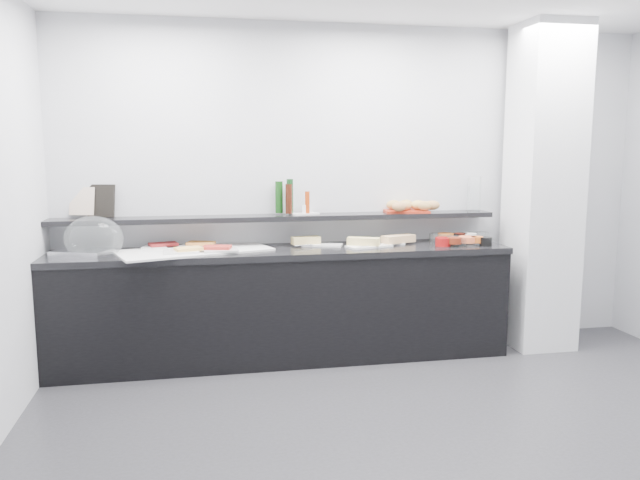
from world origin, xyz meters
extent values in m
plane|color=#2D2D30|center=(0.00, 0.00, 0.00)|extent=(5.00, 5.00, 0.00)
cube|color=#B8BAC0|center=(0.00, 2.00, 1.35)|extent=(5.00, 0.02, 2.70)
cube|color=silver|center=(1.50, 1.65, 1.35)|extent=(0.50, 0.50, 2.70)
cube|color=black|center=(-0.70, 1.70, 0.42)|extent=(3.60, 0.60, 0.85)
cube|color=black|center=(-0.70, 1.70, 0.88)|extent=(3.62, 0.62, 0.05)
cube|color=black|center=(-0.70, 1.88, 1.13)|extent=(3.60, 0.25, 0.04)
cube|color=silver|center=(-2.21, 1.70, 0.92)|extent=(0.46, 0.38, 0.04)
ellipsoid|color=silver|center=(-2.12, 1.67, 1.03)|extent=(0.50, 0.39, 0.34)
cube|color=silver|center=(-1.39, 1.71, 0.91)|extent=(1.25, 0.87, 0.01)
cube|color=white|center=(-1.64, 1.84, 0.92)|extent=(0.30, 0.24, 0.01)
cube|color=maroon|center=(-1.63, 1.85, 0.94)|extent=(0.24, 0.19, 0.02)
cube|color=silver|center=(-1.47, 1.86, 0.92)|extent=(0.35, 0.28, 0.01)
cube|color=orange|center=(-1.34, 1.85, 0.94)|extent=(0.24, 0.19, 0.02)
cube|color=white|center=(-1.49, 1.57, 0.92)|extent=(0.27, 0.19, 0.01)
cube|color=#F6BF5F|center=(-1.43, 1.58, 0.94)|extent=(0.22, 0.18, 0.02)
cube|color=silver|center=(-1.19, 1.58, 0.92)|extent=(0.27, 0.18, 0.01)
cube|color=maroon|center=(-1.22, 1.61, 0.94)|extent=(0.23, 0.18, 0.02)
cube|color=white|center=(-0.37, 1.79, 0.91)|extent=(0.35, 0.24, 0.01)
cube|color=#E3C777|center=(-0.50, 1.82, 0.94)|extent=(0.24, 0.13, 0.06)
cylinder|color=silver|center=(-0.53, 1.73, 0.92)|extent=(0.15, 0.06, 0.01)
cube|color=white|center=(-0.01, 1.66, 0.91)|extent=(0.40, 0.26, 0.01)
cube|color=#D2BD6E|center=(-0.05, 1.68, 0.94)|extent=(0.28, 0.19, 0.06)
cylinder|color=silver|center=(-0.06, 1.59, 0.92)|extent=(0.14, 0.09, 0.01)
cube|color=silver|center=(0.15, 1.81, 0.91)|extent=(0.39, 0.22, 0.01)
cube|color=tan|center=(0.27, 1.76, 0.94)|extent=(0.31, 0.21, 0.06)
cylinder|color=#AFB0B6|center=(0.27, 1.74, 0.92)|extent=(0.15, 0.06, 0.01)
cylinder|color=white|center=(0.66, 1.80, 0.94)|extent=(0.24, 0.24, 0.07)
cylinder|color=#CA5F1B|center=(0.71, 1.82, 0.95)|extent=(0.15, 0.15, 0.05)
cylinder|color=black|center=(0.82, 1.80, 0.94)|extent=(0.14, 0.14, 0.07)
cylinder|color=#5B150D|center=(0.84, 1.80, 0.95)|extent=(0.11, 0.11, 0.05)
cylinder|color=white|center=(1.01, 1.82, 0.94)|extent=(0.20, 0.20, 0.07)
cylinder|color=white|center=(0.91, 1.78, 0.95)|extent=(0.16, 0.16, 0.05)
cylinder|color=maroon|center=(0.60, 1.60, 0.94)|extent=(0.16, 0.16, 0.07)
cylinder|color=#621D0E|center=(0.68, 1.56, 0.95)|extent=(0.15, 0.15, 0.05)
cylinder|color=white|center=(0.72, 1.61, 0.94)|extent=(0.22, 0.22, 0.07)
cylinder|color=#EB6639|center=(0.81, 1.60, 0.95)|extent=(0.18, 0.18, 0.05)
cylinder|color=black|center=(0.95, 1.55, 0.94)|extent=(0.13, 0.13, 0.07)
cylinder|color=#CA5A1B|center=(0.89, 1.59, 0.95)|extent=(0.12, 0.12, 0.05)
cube|color=black|center=(-2.09, 1.96, 1.28)|extent=(0.22, 0.12, 0.26)
cube|color=#CFAB95|center=(-2.24, 1.98, 1.28)|extent=(0.20, 0.10, 0.22)
cube|color=silver|center=(-0.50, 1.90, 1.16)|extent=(0.25, 0.20, 0.01)
cylinder|color=#103A0F|center=(-0.70, 1.94, 1.29)|extent=(0.08, 0.08, 0.26)
cylinder|color=#321309|center=(-0.63, 1.87, 1.28)|extent=(0.06, 0.06, 0.24)
cylinder|color=black|center=(-0.61, 1.89, 1.30)|extent=(0.06, 0.06, 0.28)
cylinder|color=#AA360C|center=(-0.48, 1.86, 1.25)|extent=(0.04, 0.04, 0.18)
cylinder|color=white|center=(-0.50, 1.86, 1.20)|extent=(0.03, 0.03, 0.07)
cylinder|color=white|center=(-0.46, 1.92, 1.20)|extent=(0.04, 0.04, 0.07)
cube|color=#9D2410|center=(0.38, 1.90, 1.16)|extent=(0.40, 0.30, 0.02)
ellipsoid|color=#B08543|center=(0.28, 1.94, 1.21)|extent=(0.15, 0.12, 0.08)
ellipsoid|color=#B78B45|center=(0.40, 1.96, 1.21)|extent=(0.15, 0.11, 0.08)
ellipsoid|color=#AA7341|center=(0.28, 1.78, 1.21)|extent=(0.16, 0.14, 0.08)
ellipsoid|color=#AD8142|center=(0.51, 1.80, 1.21)|extent=(0.12, 0.08, 0.08)
ellipsoid|color=#B17B43|center=(0.59, 1.84, 1.21)|extent=(0.18, 0.15, 0.08)
ellipsoid|color=#B68945|center=(0.35, 1.87, 1.21)|extent=(0.14, 0.10, 0.08)
ellipsoid|color=tan|center=(0.49, 1.89, 1.21)|extent=(0.15, 0.11, 0.08)
cylinder|color=white|center=(1.00, 1.91, 1.30)|extent=(0.12, 0.12, 0.30)
camera|label=1|loc=(-1.33, -3.14, 1.69)|focal=35.00mm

